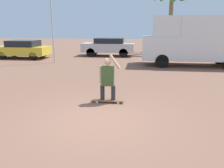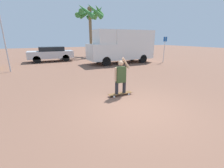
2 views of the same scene
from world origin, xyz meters
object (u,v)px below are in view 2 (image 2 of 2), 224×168
skateboard (120,94)px  person_skateboarder (121,76)px  street_sign (165,46)px  camper_van (122,46)px  parked_car_silver (51,53)px  palm_tree_near_van (90,13)px

skateboard → person_skateboarder: (-0.00, 0.00, 0.78)m
person_skateboarder → skateboard: bearing=-0.0°
person_skateboarder → street_sign: 10.47m
camper_van → street_sign: (3.96, -1.50, -0.08)m
person_skateboarder → street_sign: size_ratio=0.61×
camper_van → parked_car_silver: 7.46m
parked_car_silver → street_sign: 11.60m
skateboard → palm_tree_near_van: bearing=75.9°
person_skateboarder → palm_tree_near_van: size_ratio=0.23×
skateboard → parked_car_silver: bearing=98.3°
street_sign → parked_car_silver: bearing=150.9°
parked_car_silver → street_sign: bearing=-29.1°
camper_van → street_sign: camper_van is taller
parked_car_silver → camper_van: bearing=-33.8°
person_skateboarder → palm_tree_near_van: bearing=75.9°
person_skateboarder → parked_car_silver: bearing=98.3°
skateboard → parked_car_silver: parked_car_silver is taller
person_skateboarder → street_sign: bearing=36.6°
skateboard → camper_van: bearing=60.1°
skateboard → street_sign: size_ratio=0.43×
parked_car_silver → palm_tree_near_van: size_ratio=0.68×
person_skateboarder → parked_car_silver: size_ratio=0.34×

